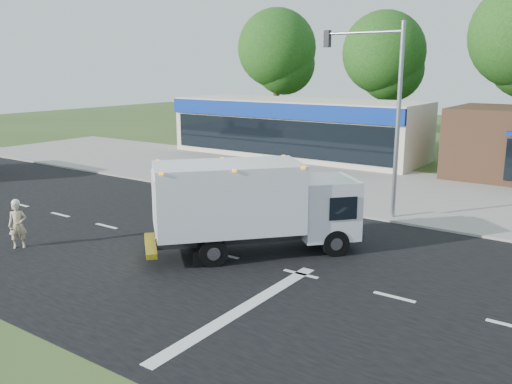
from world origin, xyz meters
The scene contains 10 objects.
ground centered at (0.00, 0.00, 0.00)m, with size 120.00×120.00×0.00m, color #385123.
road_asphalt centered at (0.00, 0.00, 0.00)m, with size 60.00×14.00×0.02m, color black.
sidewalk centered at (0.00, 8.20, 0.06)m, with size 60.00×2.40×0.12m, color gray.
parking_apron centered at (0.00, 14.00, 0.01)m, with size 60.00×9.00×0.02m, color gray.
lane_markings centered at (1.35, -1.35, 0.02)m, with size 55.20×7.00×0.01m.
ems_box_truck centered at (0.61, 0.73, 1.83)m, with size 6.43×6.77×3.17m.
emergency_worker centered at (-6.43, -3.50, 0.87)m, with size 0.69×0.72×1.77m.
retail_strip_mall centered at (-9.00, 19.93, 2.01)m, with size 18.00×6.20×4.00m.
traffic_signal_pole centered at (2.35, 7.60, 4.92)m, with size 3.51×0.25×8.00m.
background_trees centered at (-0.85, 28.16, 7.38)m, with size 36.77×7.39×12.10m.
Camera 1 is at (10.84, -13.64, 6.23)m, focal length 38.00 mm.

